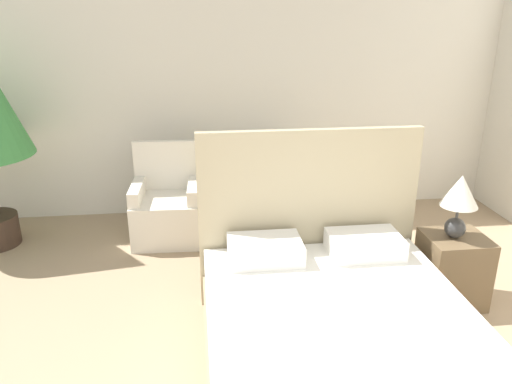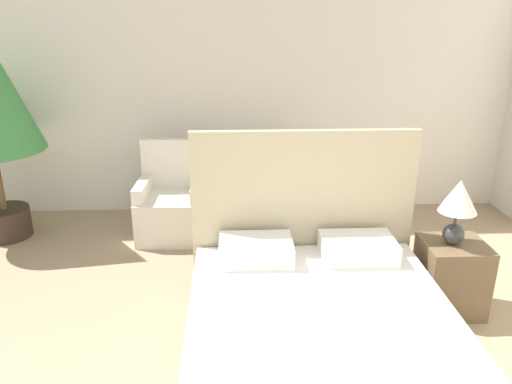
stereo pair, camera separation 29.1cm
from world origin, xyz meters
name	(u,v)px [view 1 (the left image)]	position (x,y,z in m)	size (l,w,h in m)	color
wall_back	(229,75)	(0.00, 4.19, 1.45)	(10.00, 0.06, 2.90)	silver
bed	(344,349)	(0.43, 1.29, 0.27)	(1.60, 2.21, 1.32)	#8C7A5B
armchair_near_window_left	(167,211)	(-0.67, 3.47, 0.28)	(0.65, 0.61, 0.90)	silver
armchair_near_window_right	(265,207)	(0.28, 3.47, 0.28)	(0.65, 0.62, 0.90)	silver
nightstand	(452,269)	(1.49, 2.10, 0.27)	(0.44, 0.40, 0.54)	brown
table_lamp	(460,197)	(1.46, 2.09, 0.84)	(0.26, 0.26, 0.47)	#333333
side_table	(217,213)	(-0.20, 3.43, 0.25)	(0.37, 0.37, 0.51)	gold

